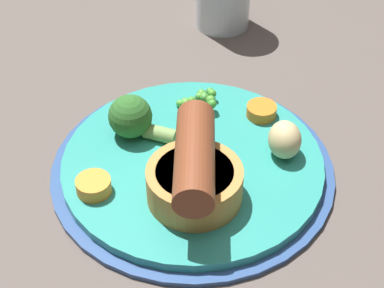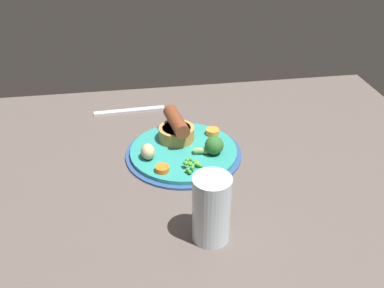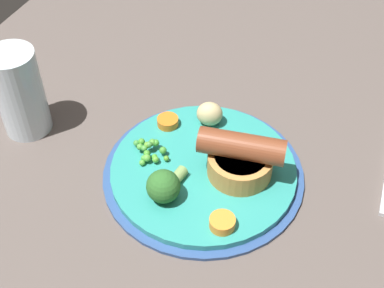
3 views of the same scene
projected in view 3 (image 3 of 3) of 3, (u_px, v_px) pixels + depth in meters
dining_table at (159, 190)px, 67.55cm from camera, size 110.00×80.00×3.00cm
dinner_plate at (203, 172)px, 66.99cm from camera, size 25.20×25.20×1.40cm
sausage_pudding at (240, 158)px, 63.96cm from camera, size 7.94×10.68×6.20cm
pea_pile at (149, 150)px, 67.19cm from camera, size 4.01×5.17×1.77cm
broccoli_floret_near at (164, 186)px, 61.86cm from camera, size 6.25×4.02×4.02cm
potato_chunk_0 at (210, 114)px, 70.83cm from camera, size 3.71×4.12×3.35cm
carrot_slice_0 at (168, 122)px, 71.39cm from camera, size 3.76×3.76×1.12cm
carrot_slice_2 at (222, 223)px, 59.73cm from camera, size 3.59×3.59×1.28cm
drinking_glass at (20, 92)px, 69.17cm from camera, size 6.32×6.32×12.25cm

